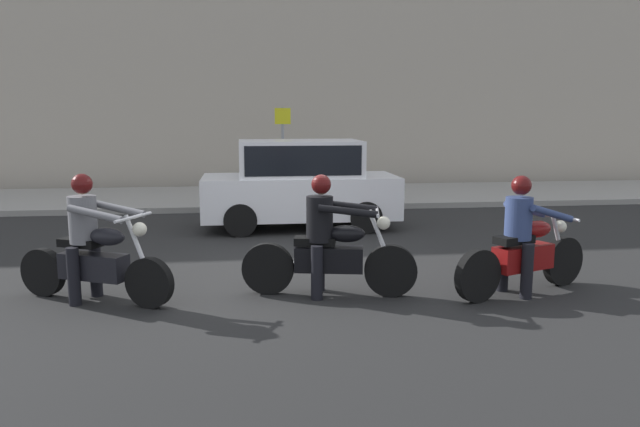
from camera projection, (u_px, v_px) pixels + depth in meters
The scene contains 8 objects.
ground_plane at pixel (290, 273), 8.85m from camera, with size 80.00×80.00×0.00m, color black.
sidewalk_slab at pixel (267, 197), 16.67m from camera, with size 40.00×4.40×0.14m, color gray.
building_facade at pixel (261, 29), 19.20m from camera, with size 40.00×1.40×10.07m, color #A89E8E.
motorcycle_with_rider_black_leather at pixel (328, 246), 7.65m from camera, with size 2.23×0.78×1.56m.
motorcycle_with_rider_gray at pixel (92, 250), 7.38m from camera, with size 2.03×1.11×1.59m.
motorcycle_with_rider_denim_blue at pixel (523, 246), 7.74m from camera, with size 2.10×1.03×1.54m.
parked_hatchback_white at pixel (300, 183), 12.28m from camera, with size 3.94×1.76×1.80m.
street_sign_post at pixel (283, 141), 16.74m from camera, with size 0.44×0.08×2.40m.
Camera 1 is at (-0.64, -8.58, 2.28)m, focal length 33.72 mm.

